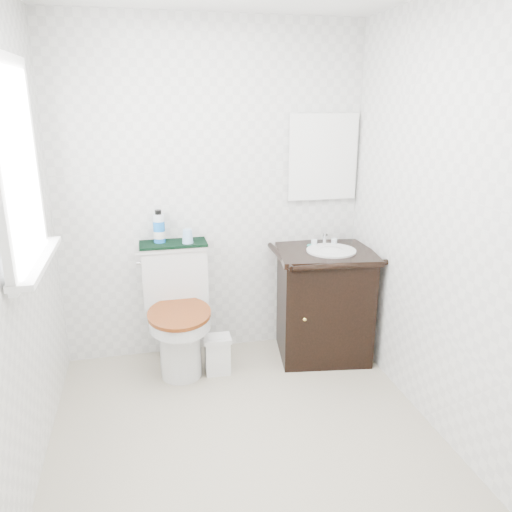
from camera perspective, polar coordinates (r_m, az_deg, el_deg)
name	(u,v)px	position (r m, az deg, el deg)	size (l,w,h in m)	color
floor	(248,443)	(3.01, -0.89, -20.59)	(2.40, 2.40, 0.00)	#B2A68F
wall_back	(213,195)	(3.61, -4.98, 6.96)	(2.40, 2.40, 0.00)	silver
wall_front	(339,354)	(1.38, 9.48, -10.99)	(2.40, 2.40, 0.00)	silver
wall_left	(6,253)	(2.49, -26.67, 0.31)	(2.40, 2.40, 0.00)	silver
wall_right	(446,226)	(2.88, 20.93, 3.19)	(2.40, 2.40, 0.00)	silver
window	(15,167)	(2.65, -25.87, 9.17)	(0.02, 0.70, 0.90)	white
mirror	(323,157)	(3.75, 7.64, 11.13)	(0.50, 0.02, 0.60)	silver
toilet	(178,317)	(3.60, -8.92, -6.88)	(0.48, 0.66, 0.88)	silver
vanity	(324,301)	(3.74, 7.76, -5.07)	(0.75, 0.67, 0.92)	black
trash_bin	(218,354)	(3.58, -4.41, -11.13)	(0.19, 0.16, 0.28)	silver
towel	(173,244)	(3.55, -9.45, 1.41)	(0.47, 0.22, 0.02)	black
mouthwash_bottle	(159,228)	(3.54, -11.02, 3.21)	(0.08, 0.08, 0.23)	blue
cup	(188,236)	(3.50, -7.83, 2.25)	(0.08, 0.08, 0.10)	#89B7E0
soap_bar	(311,245)	(3.70, 6.33, 1.27)	(0.07, 0.04, 0.02)	#1C8877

